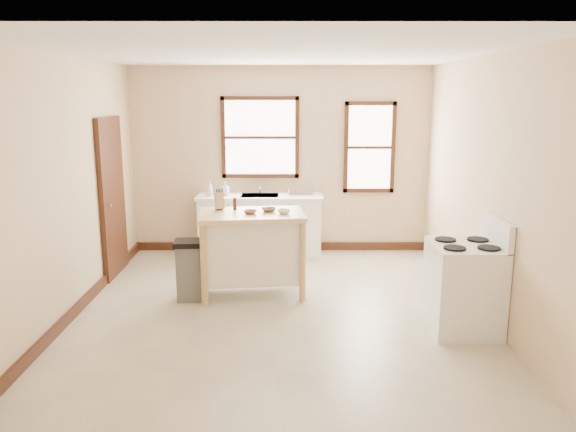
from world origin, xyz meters
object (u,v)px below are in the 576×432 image
Objects in this scene: bowl_b at (269,210)px; trash_bin at (191,270)px; bowl_c at (284,212)px; gas_stove at (464,275)px; dish_rack at (300,192)px; knife_block at (219,202)px; soap_bottle_b at (225,189)px; pepper_grinder at (235,204)px; bowl_a at (250,212)px; soap_bottle_a at (210,189)px; kitchen_island at (252,253)px.

trash_bin is (-0.91, -0.26, -0.67)m from bowl_b.
bowl_c is 0.22× the size of trash_bin.
bowl_c is 0.13× the size of gas_stove.
dish_rack is 1.78m from bowl_c.
knife_block is (-1.02, -1.54, 0.14)m from dish_rack.
pepper_grinder is (0.28, -1.51, 0.06)m from soap_bottle_b.
soap_bottle_b is 0.53× the size of dish_rack.
knife_block is 1.24× the size of bowl_a.
bowl_b is 0.25× the size of trash_bin.
bowl_a is (0.70, -1.69, -0.00)m from soap_bottle_a.
bowl_c is 2.15m from gas_stove.
soap_bottle_a is at bearing 108.97° from pepper_grinder.
trash_bin is at bearing -148.62° from knife_block.
bowl_b is (0.69, -1.62, 0.01)m from soap_bottle_b.
bowl_c reaches higher than bowl_a.
gas_stove is (1.84, -1.02, -0.45)m from bowl_c.
trash_bin is at bearing -169.01° from bowl_a.
bowl_a is 0.22× the size of trash_bin.
soap_bottle_a is 0.19× the size of gas_stove.
bowl_c is at bearing -43.37° from soap_bottle_b.
bowl_b is (0.42, -0.11, -0.05)m from pepper_grinder.
pepper_grinder is (0.19, -0.00, -0.03)m from knife_block.
dish_rack is (1.11, 0.03, -0.05)m from soap_bottle_b.
knife_block reaches higher than dish_rack.
trash_bin is (-0.49, -0.37, -0.72)m from pepper_grinder.
bowl_a is 2.49m from gas_stove.
kitchen_island is at bearing -37.81° from pepper_grinder.
bowl_c is at bearing -32.10° from bowl_b.
gas_stove reaches higher than soap_bottle_a.
dish_rack is at bearing 82.44° from bowl_c.
kitchen_island is at bearing -164.44° from bowl_b.
soap_bottle_b is at bearing 73.63° from knife_block.
kitchen_island is (0.72, -1.62, -0.53)m from soap_bottle_a.
soap_bottle_b is (0.22, 0.05, -0.01)m from soap_bottle_a.
bowl_b is 2.36m from gas_stove.
bowl_c is at bearing -36.02° from knife_block.
bowl_a reaches higher than trash_bin.
soap_bottle_a is 4.02m from gas_stove.
soap_bottle_b is 1.76m from bowl_b.
pepper_grinder reaches higher than kitchen_island.
trash_bin is at bearing 163.46° from gas_stove.
soap_bottle_b is 0.99× the size of knife_block.
soap_bottle_a is at bearing 137.43° from gas_stove.
gas_stove is at bearing -24.22° from bowl_a.
pepper_grinder reaches higher than soap_bottle_a.
pepper_grinder is at bearing 159.27° from bowl_c.
soap_bottle_b reaches higher than kitchen_island.
soap_bottle_b is at bearing 113.13° from bowl_b.
pepper_grinder is 0.95m from trash_bin.
gas_stove is (2.94, -2.70, -0.44)m from soap_bottle_a.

